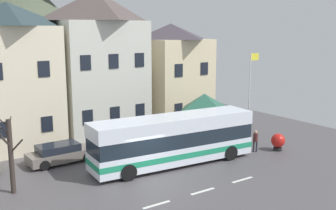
{
  "coord_description": "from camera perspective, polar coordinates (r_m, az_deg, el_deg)",
  "views": [
    {
      "loc": [
        -11.71,
        -18.45,
        8.73
      ],
      "look_at": [
        4.36,
        5.0,
        3.3
      ],
      "focal_mm": 42.9,
      "sensor_mm": 36.0,
      "label": 1
    }
  ],
  "objects": [
    {
      "name": "transit_bus",
      "position": [
        26.04,
        0.84,
        -5.04
      ],
      "size": [
        11.27,
        3.34,
        3.21
      ],
      "rotation": [
        0.0,
        0.0,
        -0.08
      ],
      "color": "white",
      "rests_on": "ground_plane"
    },
    {
      "name": "parked_car_02",
      "position": [
        27.58,
        -15.02,
        -6.64
      ],
      "size": [
        4.44,
        2.02,
        1.29
      ],
      "rotation": [
        0.0,
        0.0,
        0.03
      ],
      "color": "slate",
      "rests_on": "ground_plane"
    },
    {
      "name": "bus_shelter",
      "position": [
        31.34,
        5.19,
        0.35
      ],
      "size": [
        3.6,
        3.6,
        3.78
      ],
      "color": "#473D33",
      "rests_on": "ground_plane"
    },
    {
      "name": "flagpole",
      "position": [
        33.01,
        11.6,
        2.32
      ],
      "size": [
        0.95,
        0.1,
        6.86
      ],
      "color": "silver",
      "rests_on": "ground_plane"
    },
    {
      "name": "townhouse_01",
      "position": [
        31.16,
        -21.38,
        3.73
      ],
      "size": [
        6.16,
        5.52,
        10.58
      ],
      "color": "beige",
      "rests_on": "ground_plane"
    },
    {
      "name": "harbour_buoy",
      "position": [
        30.27,
        15.37,
        -4.97
      ],
      "size": [
        1.01,
        1.01,
        1.26
      ],
      "color": "black",
      "rests_on": "ground_plane"
    },
    {
      "name": "parked_car_01",
      "position": [
        34.13,
        7.18,
        -3.04
      ],
      "size": [
        4.77,
        2.36,
        1.23
      ],
      "rotation": [
        0.0,
        0.0,
        0.11
      ],
      "color": "black",
      "rests_on": "ground_plane"
    },
    {
      "name": "pedestrian_03",
      "position": [
        30.52,
        4.91,
        -4.27
      ],
      "size": [
        0.36,
        0.38,
        1.5
      ],
      "color": "#38332D",
      "rests_on": "ground_plane"
    },
    {
      "name": "pedestrian_00",
      "position": [
        29.55,
        12.32,
        -4.76
      ],
      "size": [
        0.34,
        0.34,
        1.56
      ],
      "color": "#2D2D38",
      "rests_on": "ground_plane"
    },
    {
      "name": "hilltop_castle",
      "position": [
        52.69,
        -21.22,
        10.56
      ],
      "size": [
        32.14,
        32.14,
        24.12
      ],
      "color": "#545E49",
      "rests_on": "ground_plane"
    },
    {
      "name": "bare_tree_01",
      "position": [
        22.98,
        -21.5,
        -6.44
      ],
      "size": [
        1.46,
        1.88,
        4.71
      ],
      "color": "#382D28",
      "rests_on": "ground_plane"
    },
    {
      "name": "public_bench",
      "position": [
        32.34,
        1.19,
        -4.0
      ],
      "size": [
        1.53,
        0.48,
        0.87
      ],
      "color": "#33473D",
      "rests_on": "ground_plane"
    },
    {
      "name": "townhouse_02",
      "position": [
        33.41,
        -9.93,
        5.72
      ],
      "size": [
        6.79,
        5.74,
        11.72
      ],
      "color": "beige",
      "rests_on": "ground_plane"
    },
    {
      "name": "townhouse_03",
      "position": [
        37.52,
        0.41,
        4.47
      ],
      "size": [
        5.58,
        6.38,
        9.18
      ],
      "color": "beige",
      "rests_on": "ground_plane"
    },
    {
      "name": "pedestrian_01",
      "position": [
        30.44,
        9.8,
        -4.38
      ],
      "size": [
        0.31,
        0.33,
        1.54
      ],
      "color": "black",
      "rests_on": "ground_plane"
    },
    {
      "name": "pedestrian_02",
      "position": [
        32.31,
        9.95,
        -3.24
      ],
      "size": [
        0.36,
        0.36,
        1.64
      ],
      "color": "#38332D",
      "rests_on": "ground_plane"
    },
    {
      "name": "ground_plane",
      "position": [
        23.54,
        -1.91,
        -11.04
      ],
      "size": [
        40.0,
        60.0,
        0.07
      ],
      "color": "#504C50"
    }
  ]
}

